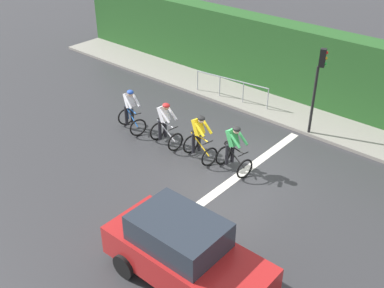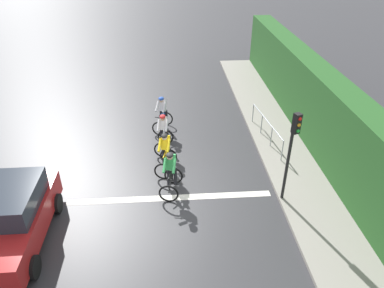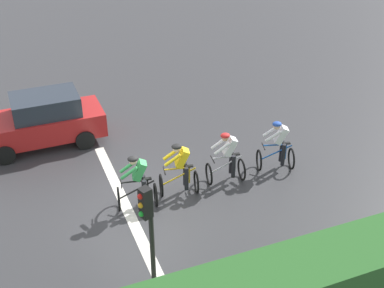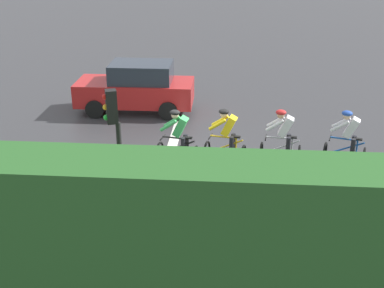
% 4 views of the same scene
% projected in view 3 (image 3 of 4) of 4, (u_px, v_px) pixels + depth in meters
% --- Properties ---
extents(ground_plane, '(80.00, 80.00, 0.00)m').
position_uv_depth(ground_plane, '(141.00, 205.00, 14.13)').
color(ground_plane, '#333335').
extents(road_marking_stop_line, '(7.00, 0.30, 0.01)m').
position_uv_depth(road_marking_stop_line, '(127.00, 208.00, 14.00)').
color(road_marking_stop_line, silver).
rests_on(road_marking_stop_line, ground).
extents(cyclist_lead, '(0.96, 1.23, 1.66)m').
position_uv_depth(cyclist_lead, '(278.00, 147.00, 15.32)').
color(cyclist_lead, black).
rests_on(cyclist_lead, ground).
extents(cyclist_second, '(0.82, 1.16, 1.66)m').
position_uv_depth(cyclist_second, '(227.00, 159.00, 14.74)').
color(cyclist_second, black).
rests_on(cyclist_second, ground).
extents(cyclist_mid, '(0.89, 1.20, 1.66)m').
position_uv_depth(cyclist_mid, '(180.00, 170.00, 14.20)').
color(cyclist_mid, black).
rests_on(cyclist_mid, ground).
extents(cyclist_fourth, '(0.87, 1.19, 1.66)m').
position_uv_depth(cyclist_fourth, '(138.00, 183.00, 13.66)').
color(cyclist_fourth, black).
rests_on(cyclist_fourth, ground).
extents(car_red, '(1.90, 4.11, 1.76)m').
position_uv_depth(car_red, '(42.00, 120.00, 16.64)').
color(car_red, '#B21E1E').
rests_on(car_red, ground).
extents(traffic_light_near_crossing, '(0.26, 0.30, 3.34)m').
position_uv_depth(traffic_light_near_crossing, '(149.00, 235.00, 9.68)').
color(traffic_light_near_crossing, black).
rests_on(traffic_light_near_crossing, ground).
extents(pedestrian_railing_kerbside, '(0.46, 3.38, 1.03)m').
position_uv_depth(pedestrian_railing_kerbside, '(324.00, 252.00, 11.36)').
color(pedestrian_railing_kerbside, '#999EA3').
rests_on(pedestrian_railing_kerbside, ground).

